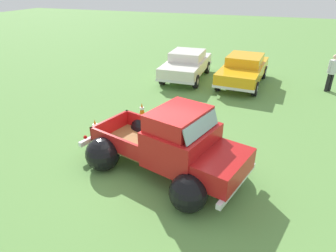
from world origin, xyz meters
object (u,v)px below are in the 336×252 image
at_px(vintage_pickup_truck, 173,149).
at_px(spectator_0, 332,71).
at_px(lane_cone_0, 142,111).
at_px(show_car_0, 187,64).
at_px(show_car_1, 244,69).
at_px(lane_cone_1, 95,128).

bearing_deg(vintage_pickup_truck, spectator_0, 77.33).
relative_size(spectator_0, lane_cone_0, 2.77).
distance_m(vintage_pickup_truck, spectator_0, 9.95).
relative_size(show_car_0, show_car_1, 0.92).
bearing_deg(show_car_1, show_car_0, -84.36).
bearing_deg(vintage_pickup_truck, show_car_0, 120.26).
xyz_separation_m(show_car_0, lane_cone_1, (-0.98, -7.27, -0.47)).
relative_size(show_car_1, lane_cone_1, 7.28).
xyz_separation_m(show_car_1, lane_cone_1, (-3.92, -7.35, -0.47)).
bearing_deg(lane_cone_0, spectator_0, 39.63).
height_order(spectator_0, lane_cone_0, spectator_0).
xyz_separation_m(vintage_pickup_truck, lane_cone_1, (-3.14, 1.11, -0.45)).
bearing_deg(show_car_0, show_car_1, 90.13).
height_order(vintage_pickup_truck, show_car_0, vintage_pickup_truck).
relative_size(spectator_0, lane_cone_1, 2.77).
height_order(vintage_pickup_truck, show_car_1, vintage_pickup_truck).
height_order(vintage_pickup_truck, lane_cone_0, vintage_pickup_truck).
xyz_separation_m(vintage_pickup_truck, show_car_1, (0.78, 8.46, 0.03)).
height_order(vintage_pickup_truck, spectator_0, vintage_pickup_truck).
height_order(vintage_pickup_truck, lane_cone_1, vintage_pickup_truck).
bearing_deg(vintage_pickup_truck, show_car_1, 100.53).
height_order(spectator_0, lane_cone_1, spectator_0).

